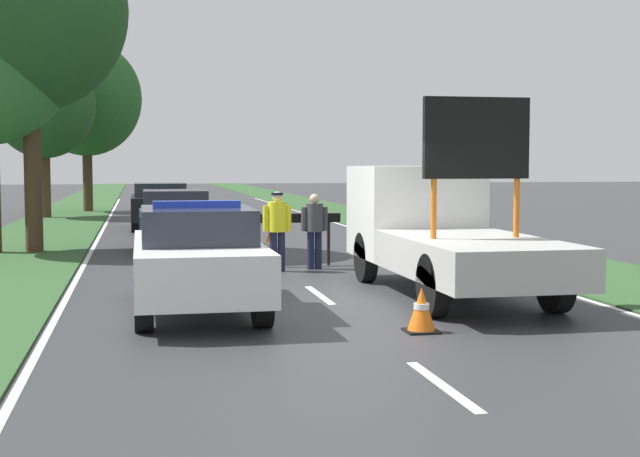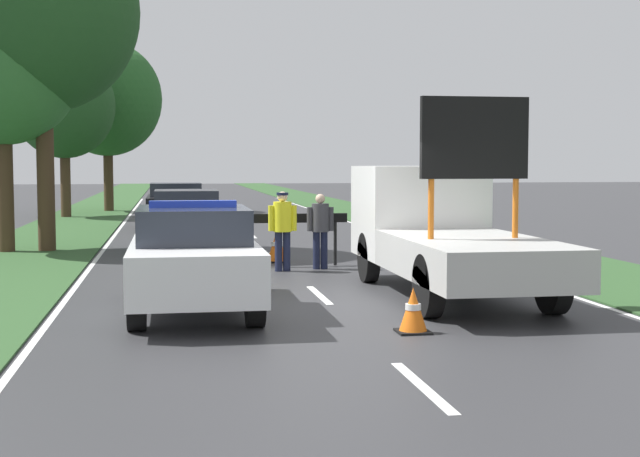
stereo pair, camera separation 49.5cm
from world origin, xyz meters
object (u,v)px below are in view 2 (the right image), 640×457
at_px(police_officer, 283,224).
at_px(work_truck, 439,229).
at_px(queued_car_sedan_black, 176,205).
at_px(traffic_cone_near_police, 413,310).
at_px(roadside_tree_near_left, 2,63).
at_px(police_car, 193,257).
at_px(queued_car_hatch_blue, 186,218).
at_px(roadside_tree_mid_left, 42,11).
at_px(traffic_cone_centre_front, 277,246).
at_px(pedestrian_civilian, 320,225).
at_px(roadside_tree_near_right, 107,99).
at_px(road_barrier, 288,223).
at_px(roadside_tree_mid_right, 64,106).

bearing_deg(police_officer, work_truck, 109.51).
bearing_deg(police_officer, queued_car_sedan_black, -96.34).
relative_size(traffic_cone_near_police, roadside_tree_near_left, 0.09).
bearing_deg(police_car, queued_car_hatch_blue, 88.14).
height_order(traffic_cone_near_police, roadside_tree_mid_left, roadside_tree_mid_left).
bearing_deg(traffic_cone_near_police, traffic_cone_centre_front, 95.12).
bearing_deg(police_car, queued_car_sedan_black, 89.04).
distance_m(police_officer, roadside_tree_mid_left, 8.67).
relative_size(pedestrian_civilian, traffic_cone_centre_front, 2.19).
distance_m(traffic_cone_near_police, traffic_cone_centre_front, 8.48).
distance_m(police_car, roadside_tree_near_right, 28.35).
xyz_separation_m(police_officer, traffic_cone_centre_front, (0.09, 1.69, -0.61)).
bearing_deg(queued_car_hatch_blue, road_barrier, 115.56).
xyz_separation_m(traffic_cone_centre_front, roadside_tree_near_right, (-5.04, 21.57, 4.66)).
height_order(traffic_cone_centre_front, queued_car_hatch_blue, queued_car_hatch_blue).
height_order(queued_car_hatch_blue, roadside_tree_mid_right, roadside_tree_mid_right).
relative_size(road_barrier, roadside_tree_mid_left, 0.30).
height_order(roadside_tree_near_left, roadside_tree_mid_left, roadside_tree_mid_left).
distance_m(police_car, road_barrier, 5.89).
distance_m(roadside_tree_near_right, roadside_tree_mid_right, 4.57).
bearing_deg(queued_car_sedan_black, traffic_cone_centre_front, 101.64).
xyz_separation_m(work_truck, road_barrier, (-2.05, 4.07, -0.15)).
distance_m(pedestrian_civilian, roadside_tree_mid_right, 20.32).
distance_m(roadside_tree_near_left, roadside_tree_near_right, 18.48).
distance_m(queued_car_sedan_black, roadside_tree_mid_right, 8.90).
bearing_deg(roadside_tree_near_left, queued_car_sedan_black, 60.19).
bearing_deg(queued_car_hatch_blue, queued_car_sedan_black, -88.22).
height_order(road_barrier, traffic_cone_near_police, road_barrier).
xyz_separation_m(work_truck, roadside_tree_mid_left, (-7.52, 8.10, 4.78)).
bearing_deg(roadside_tree_near_right, police_officer, -77.98).
bearing_deg(roadside_tree_mid_left, police_officer, -43.08).
height_order(work_truck, traffic_cone_near_police, work_truck).
bearing_deg(pedestrian_civilian, roadside_tree_near_left, 159.80).
distance_m(police_officer, queued_car_sedan_black, 12.21).
xyz_separation_m(traffic_cone_centre_front, queued_car_sedan_black, (-2.13, 10.35, 0.45)).
bearing_deg(roadside_tree_mid_left, work_truck, -47.13).
relative_size(road_barrier, traffic_cone_near_police, 4.29).
height_order(work_truck, roadside_tree_mid_left, roadside_tree_mid_left).
bearing_deg(police_car, roadside_tree_mid_right, 99.22).
relative_size(traffic_cone_centre_front, queued_car_sedan_black, 0.17).
xyz_separation_m(pedestrian_civilian, roadside_tree_near_left, (-6.99, 4.58, 3.67)).
xyz_separation_m(queued_car_sedan_black, roadside_tree_mid_left, (-3.19, -7.14, 5.04)).
height_order(pedestrian_civilian, roadside_tree_mid_left, roadside_tree_mid_left).
height_order(roadside_tree_near_right, roadside_tree_mid_left, roadside_tree_mid_left).
bearing_deg(work_truck, roadside_tree_near_right, -75.96).
bearing_deg(roadside_tree_near_right, roadside_tree_mid_right, -107.81).
bearing_deg(roadside_tree_near_right, roadside_tree_mid_left, -90.88).
bearing_deg(roadside_tree_mid_right, work_truck, -68.73).
bearing_deg(roadside_tree_near_right, roadside_tree_near_left, -93.80).
relative_size(work_truck, pedestrian_civilian, 3.93).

